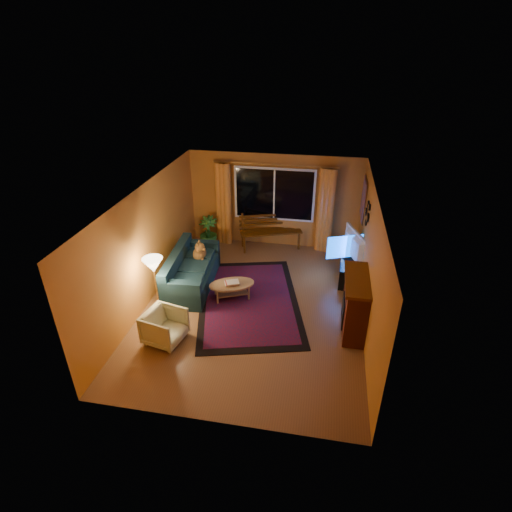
% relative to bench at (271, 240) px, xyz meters
% --- Properties ---
extents(floor, '(4.50, 6.00, 0.02)m').
position_rel_bench_xyz_m(floor, '(0.04, -2.72, -0.26)').
color(floor, brown).
rests_on(floor, ground).
extents(ceiling, '(4.50, 6.00, 0.02)m').
position_rel_bench_xyz_m(ceiling, '(0.04, -2.72, 2.26)').
color(ceiling, white).
rests_on(ceiling, ground).
extents(wall_back, '(4.50, 0.02, 2.50)m').
position_rel_bench_xyz_m(wall_back, '(0.04, 0.29, 1.00)').
color(wall_back, '#BF742A').
rests_on(wall_back, ground).
extents(wall_left, '(0.02, 6.00, 2.50)m').
position_rel_bench_xyz_m(wall_left, '(-2.22, -2.72, 1.00)').
color(wall_left, '#BF742A').
rests_on(wall_left, ground).
extents(wall_right, '(0.02, 6.00, 2.50)m').
position_rel_bench_xyz_m(wall_right, '(2.30, -2.72, 1.00)').
color(wall_right, '#BF742A').
rests_on(wall_right, ground).
extents(window, '(2.00, 0.02, 1.30)m').
position_rel_bench_xyz_m(window, '(0.04, 0.23, 1.20)').
color(window, black).
rests_on(window, wall_back).
extents(curtain_rod, '(3.20, 0.03, 0.03)m').
position_rel_bench_xyz_m(curtain_rod, '(0.04, 0.18, 2.00)').
color(curtain_rod, '#BF8C3F').
rests_on(curtain_rod, wall_back).
extents(curtain_left, '(0.36, 0.36, 2.24)m').
position_rel_bench_xyz_m(curtain_left, '(-1.31, 0.16, 0.87)').
color(curtain_left, orange).
rests_on(curtain_left, ground).
extents(curtain_right, '(0.36, 0.36, 2.24)m').
position_rel_bench_xyz_m(curtain_right, '(1.39, 0.16, 0.87)').
color(curtain_right, orange).
rests_on(curtain_right, ground).
extents(bench, '(1.70, 0.99, 0.49)m').
position_rel_bench_xyz_m(bench, '(0.00, 0.00, 0.00)').
color(bench, '#462205').
rests_on(bench, ground).
extents(potted_plant, '(0.49, 0.49, 0.87)m').
position_rel_bench_xyz_m(potted_plant, '(-1.67, -0.23, 0.19)').
color(potted_plant, '#235B1E').
rests_on(potted_plant, ground).
extents(sofa, '(1.03, 2.13, 0.84)m').
position_rel_bench_xyz_m(sofa, '(-1.49, -2.17, 0.17)').
color(sofa, '#132A33').
rests_on(sofa, ground).
extents(dog, '(0.42, 0.49, 0.44)m').
position_rel_bench_xyz_m(dog, '(-1.44, -1.70, 0.39)').
color(dog, '#94622B').
rests_on(dog, sofa).
extents(armchair, '(0.77, 0.80, 0.70)m').
position_rel_bench_xyz_m(armchair, '(-1.38, -4.10, 0.10)').
color(armchair, beige).
rests_on(armchair, ground).
extents(floor_lamp, '(0.24, 0.24, 1.31)m').
position_rel_bench_xyz_m(floor_lamp, '(-1.81, -3.37, 0.41)').
color(floor_lamp, '#BF8C3F').
rests_on(floor_lamp, ground).
extents(rug, '(2.87, 3.75, 0.02)m').
position_rel_bench_xyz_m(rug, '(-0.10, -2.56, -0.23)').
color(rug, '#60081F').
rests_on(rug, ground).
extents(coffee_table, '(1.30, 1.30, 0.36)m').
position_rel_bench_xyz_m(coffee_table, '(-0.48, -2.50, -0.07)').
color(coffee_table, '#A78456').
rests_on(coffee_table, ground).
extents(tv_console, '(0.45, 1.20, 0.49)m').
position_rel_bench_xyz_m(tv_console, '(2.04, -1.22, 0.00)').
color(tv_console, black).
rests_on(tv_console, ground).
extents(television, '(0.59, 1.18, 0.69)m').
position_rel_bench_xyz_m(television, '(2.04, -1.22, 0.59)').
color(television, black).
rests_on(television, tv_console).
extents(fireplace, '(0.40, 1.20, 1.10)m').
position_rel_bench_xyz_m(fireplace, '(2.09, -3.12, 0.30)').
color(fireplace, maroon).
rests_on(fireplace, ground).
extents(mirror_cluster, '(0.06, 0.60, 0.56)m').
position_rel_bench_xyz_m(mirror_cluster, '(2.25, -1.42, 1.55)').
color(mirror_cluster, black).
rests_on(mirror_cluster, wall_right).
extents(painting, '(0.04, 0.76, 0.96)m').
position_rel_bench_xyz_m(painting, '(2.26, -0.27, 1.40)').
color(painting, '#CF5D2A').
rests_on(painting, wall_right).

